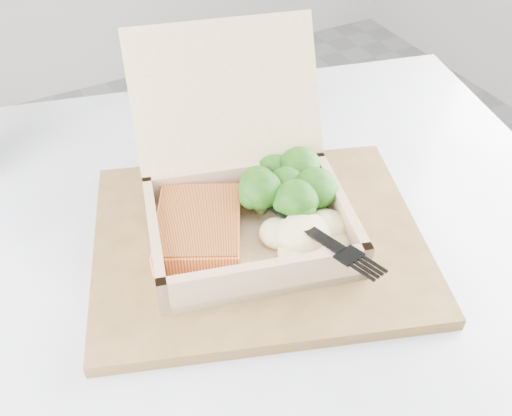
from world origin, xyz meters
TOP-DOWN VIEW (x-y plane):
  - cafe_table at (0.41, 0.20)m, footprint 1.01×1.01m
  - serving_tray at (0.44, 0.25)m, footprint 0.42×0.38m
  - takeout_container at (0.44, 0.28)m, footprint 0.26×0.29m
  - salmon_fillet at (0.38, 0.27)m, footprint 0.13×0.14m
  - broccoli_pile at (0.49, 0.27)m, footprint 0.11×0.11m
  - mashed_potatoes at (0.47, 0.21)m, footprint 0.09×0.08m
  - plastic_fork at (0.47, 0.23)m, footprint 0.05×0.17m
  - receipt at (0.48, 0.42)m, footprint 0.13×0.16m

SIDE VIEW (x-z plane):
  - cafe_table at x=0.41m, z-range 0.18..0.92m
  - receipt at x=0.48m, z-range 0.74..0.74m
  - serving_tray at x=0.44m, z-range 0.74..0.76m
  - salmon_fillet at x=0.38m, z-range 0.77..0.79m
  - mashed_potatoes at x=0.47m, z-range 0.77..0.80m
  - broccoli_pile at x=0.49m, z-range 0.77..0.81m
  - plastic_fork at x=0.47m, z-range 0.79..0.80m
  - takeout_container at x=0.44m, z-range 0.71..0.89m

